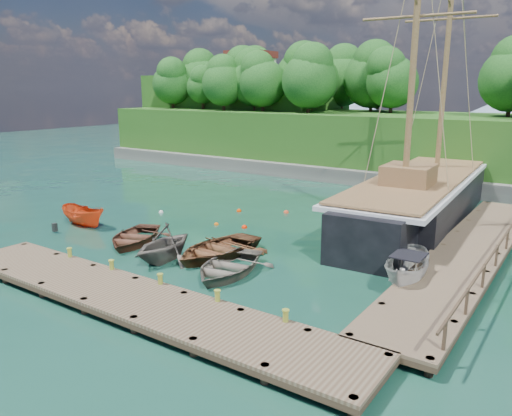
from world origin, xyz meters
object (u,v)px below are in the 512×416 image
Objects in this scene: rowboat_0 at (134,243)px; rowboat_4 at (222,255)px; rowboat_2 at (216,257)px; rowboat_1 at (165,260)px; motorboat_orange at (84,226)px; schooner at (420,200)px; rowboat_3 at (228,274)px; cabin_boat_white at (407,286)px.

rowboat_4 reaches higher than rowboat_0.
rowboat_0 is 0.89× the size of rowboat_2.
rowboat_0 is 3.62m from rowboat_1.
motorboat_orange is at bearing 148.82° from rowboat_0.
schooner is at bearing 69.06° from rowboat_2.
rowboat_2 is at bearing -105.98° from rowboat_4.
rowboat_3 is (7.22, -0.81, 0.00)m from rowboat_0.
rowboat_0 is 5.30m from rowboat_2.
cabin_boat_white is (11.16, 3.54, 0.00)m from rowboat_1.
rowboat_3 is 1.26× the size of motorboat_orange.
rowboat_2 is 1.20× the size of cabin_boat_white.
rowboat_0 is at bearing -168.11° from rowboat_2.
cabin_boat_white reaches higher than rowboat_0.
rowboat_2 is 15.16m from schooner.
rowboat_4 is at bearing -84.32° from motorboat_orange.
motorboat_orange is (-10.68, -0.39, 0.00)m from rowboat_4.
schooner reaches higher than motorboat_orange.
rowboat_0 is 14.81m from cabin_boat_white.
rowboat_4 is (5.36, 1.10, 0.00)m from rowboat_0.
motorboat_orange is at bearing 164.07° from rowboat_1.
rowboat_4 is (-1.86, 1.91, 0.00)m from rowboat_3.
schooner is at bearing -47.06° from motorboat_orange.
rowboat_2 is 1.04× the size of rowboat_4.
cabin_boat_white is at bearing 11.36° from rowboat_4.
rowboat_2 is at bearing -117.55° from schooner.
rowboat_4 is (0.11, 0.33, 0.00)m from rowboat_2.
schooner is (6.16, 13.41, 1.23)m from rowboat_4.
motorboat_orange reaches higher than rowboat_0.
rowboat_3 is at bearing -108.70° from schooner.
rowboat_4 is 14.81m from schooner.
schooner reaches higher than rowboat_0.
schooner is (11.52, 14.51, 1.23)m from rowboat_0.
rowboat_3 is 8.07m from cabin_boat_white.
rowboat_2 is 1.36× the size of motorboat_orange.
rowboat_1 is at bearing -128.03° from rowboat_4.
schooner reaches higher than rowboat_4.
cabin_boat_white is 12.52m from schooner.
rowboat_3 is (1.97, -1.58, 0.00)m from rowboat_2.
schooner is at bearing 68.41° from rowboat_4.
rowboat_4 is 10.69m from motorboat_orange.
rowboat_3 is 1.11× the size of cabin_boat_white.
rowboat_2 reaches higher than rowboat_0.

